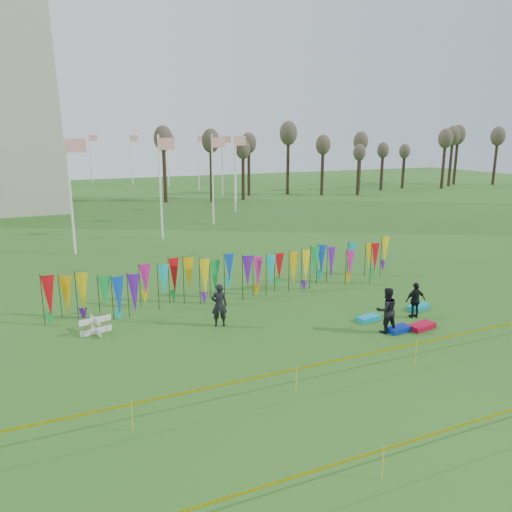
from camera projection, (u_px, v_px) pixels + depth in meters
name	position (u px, v px, depth m)	size (l,w,h in m)	color
ground	(317.00, 360.00, 18.36)	(160.00, 160.00, 0.00)	#255718
banner_row	(244.00, 273.00, 25.04)	(18.64, 0.64, 2.13)	black
caution_tape_near	(340.00, 361.00, 16.50)	(26.00, 0.02, 0.90)	#FFF305
caution_tape_far	(440.00, 434.00, 12.51)	(26.00, 0.02, 0.90)	#FFF305
tree_line	(355.00, 147.00, 68.53)	(53.92, 1.92, 7.84)	#38271C
box_kite	(96.00, 326.00, 20.60)	(0.68, 0.68, 0.75)	red
person_left	(219.00, 305.00, 21.35)	(0.69, 0.50, 1.89)	black
person_mid	(386.00, 310.00, 20.68)	(0.94, 0.58, 1.93)	black
person_right	(415.00, 300.00, 22.35)	(0.96, 0.55, 1.64)	black
kite_bag_turquoise	(368.00, 318.00, 22.16)	(1.05, 0.52, 0.21)	#0DA4C7
kite_bag_blue	(399.00, 329.00, 20.92)	(1.04, 0.54, 0.22)	#09279C
kite_bag_red	(422.00, 326.00, 21.21)	(1.23, 0.56, 0.23)	#B70C29
kite_bag_teal	(418.00, 307.00, 23.56)	(1.16, 0.56, 0.22)	#0C99AA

